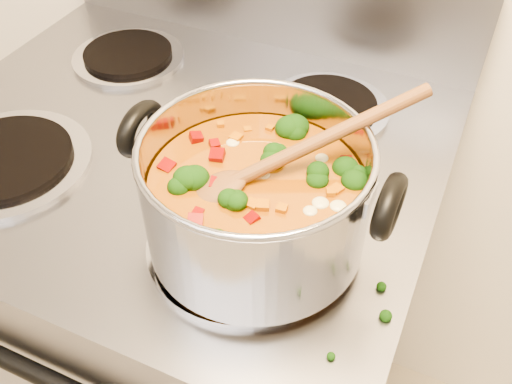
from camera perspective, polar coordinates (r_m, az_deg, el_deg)
electric_range at (r=1.18m, az=-5.78°, el=-11.79°), size 0.76×0.69×1.08m
stockpot at (r=0.63m, az=0.07°, el=-0.54°), size 0.31×0.25×0.15m
wooden_spoon at (r=0.60m, az=1.51°, el=2.83°), size 0.22×0.21×0.10m
cooktop_crumbs at (r=0.63m, az=11.48°, el=-12.62°), size 0.05×0.26×0.01m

